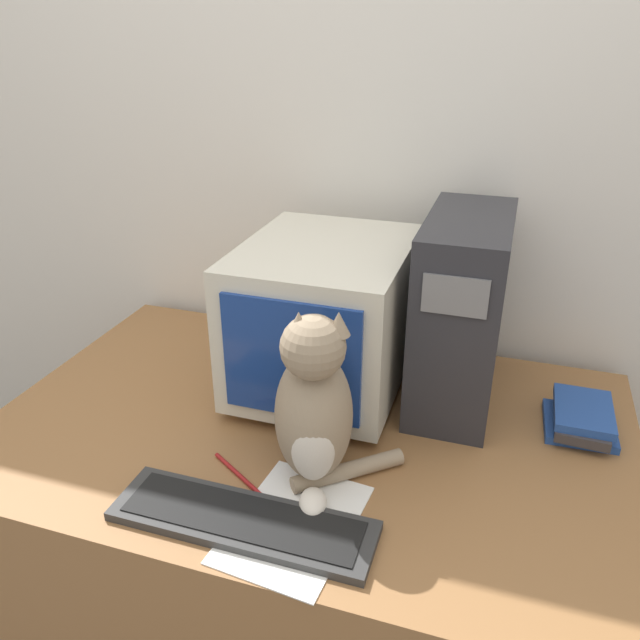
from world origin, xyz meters
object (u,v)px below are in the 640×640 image
(computer_tower, at_px, (461,311))
(book_stack, at_px, (582,419))
(pen, at_px, (238,474))
(crt_monitor, at_px, (325,317))
(keyboard, at_px, (243,520))
(cat, at_px, (315,409))

(computer_tower, xyz_separation_m, book_stack, (0.29, -0.06, -0.20))
(book_stack, xyz_separation_m, pen, (-0.67, -0.38, -0.02))
(computer_tower, bearing_deg, crt_monitor, -169.30)
(computer_tower, distance_m, keyboard, 0.68)
(cat, bearing_deg, keyboard, -132.79)
(crt_monitor, bearing_deg, computer_tower, 10.70)
(crt_monitor, xyz_separation_m, keyboard, (0.00, -0.50, -0.18))
(keyboard, bearing_deg, pen, 118.77)
(keyboard, relative_size, pen, 3.51)
(keyboard, height_order, pen, keyboard)
(book_stack, bearing_deg, crt_monitor, 179.82)
(keyboard, xyz_separation_m, cat, (0.08, 0.17, 0.15))
(keyboard, xyz_separation_m, book_stack, (0.60, 0.50, 0.02))
(computer_tower, relative_size, cat, 1.19)
(pen, bearing_deg, computer_tower, 49.74)
(cat, distance_m, book_stack, 0.63)
(computer_tower, height_order, pen, computer_tower)
(cat, distance_m, pen, 0.22)
(cat, relative_size, pen, 2.67)
(computer_tower, distance_m, book_stack, 0.36)
(crt_monitor, relative_size, pen, 3.36)
(keyboard, bearing_deg, cat, 64.64)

